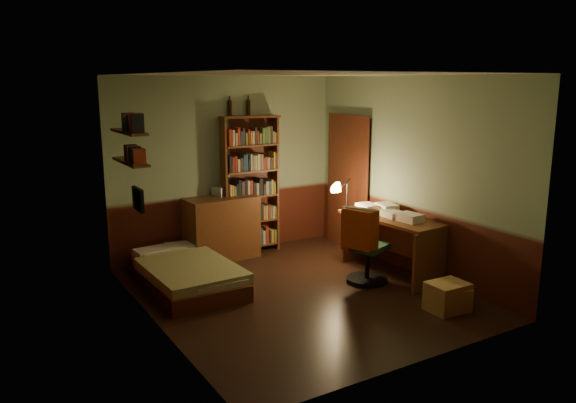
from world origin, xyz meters
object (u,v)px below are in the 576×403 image
bed (186,265)px  mini_stereo (223,190)px  dresser (222,228)px  office_chair (368,241)px  bookshelf (250,185)px  cardboard_box_a (447,297)px  desk_lamp (347,189)px  desk (391,245)px  cardboard_box_b (451,299)px

bed → mini_stereo: (0.94, 0.92, 0.71)m
bed → dresser: (0.86, 0.79, 0.19)m
mini_stereo → office_chair: size_ratio=0.23×
bookshelf → cardboard_box_a: bearing=-67.1°
mini_stereo → cardboard_box_a: size_ratio=0.60×
bookshelf → desk_lamp: size_ratio=3.70×
desk → cardboard_box_a: (-0.28, -1.28, -0.23)m
desk_lamp → office_chair: 1.01m
bookshelf → desk: (1.13, -1.86, -0.63)m
desk_lamp → cardboard_box_b: (-0.04, -2.02, -0.93)m
cardboard_box_a → cardboard_box_b: cardboard_box_a is taller
bed → desk: (2.50, -0.98, 0.12)m
dresser → office_chair: bearing=-60.2°
mini_stereo → cardboard_box_b: bearing=-87.2°
desk → office_chair: (-0.47, -0.09, 0.16)m
bookshelf → cardboard_box_a: (0.85, -3.13, -0.86)m
mini_stereo → desk_lamp: 1.80m
bookshelf → office_chair: (0.66, -1.95, -0.47)m
bed → desk_lamp: 2.45m
desk_lamp → office_chair: bearing=-95.1°
dresser → cardboard_box_b: size_ratio=2.73×
dresser → desk_lamp: bearing=-38.1°
desk → office_chair: 0.50m
desk → desk_lamp: bearing=100.3°
office_chair → desk_lamp: bearing=51.9°
desk → cardboard_box_a: size_ratio=3.38×
dresser → cardboard_box_a: bearing=-68.3°
cardboard_box_b → desk_lamp: bearing=88.9°
desk → bookshelf: bearing=116.7°
mini_stereo → office_chair: bearing=-81.1°
dresser → office_chair: (1.18, -1.86, 0.10)m
cardboard_box_a → cardboard_box_b: bearing=-16.9°
desk_lamp → cardboard_box_a: size_ratio=1.28×
bookshelf → desk: bearing=-51.1°
dresser → cardboard_box_a: dresser is taller
bookshelf → desk_lamp: 1.46m
bed → bookshelf: bearing=33.9°
desk → cardboard_box_a: desk is taller
bookshelf → bed: bearing=-139.7°
dresser → bookshelf: bookshelf is taller
bed → office_chair: bearing=-26.5°
desk_lamp → bookshelf: bearing=142.9°
dresser → cardboard_box_b: 3.39m
desk_lamp → cardboard_box_a: (-0.08, -2.01, -0.90)m
cardboard_box_b → dresser: bearing=114.8°
office_chair → cardboard_box_a: office_chair is taller
mini_stereo → desk_lamp: size_ratio=0.47×
mini_stereo → desk: mini_stereo is taller
mini_stereo → cardboard_box_a: bearing=-87.8°
bookshelf → cardboard_box_a: 3.36m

